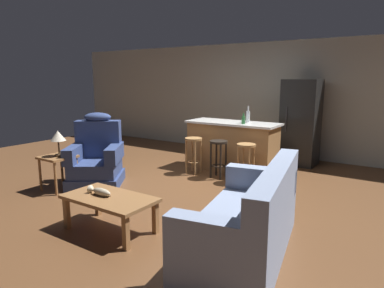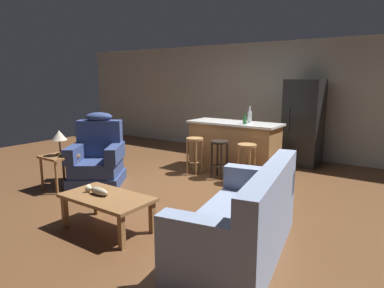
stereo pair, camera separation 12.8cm
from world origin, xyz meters
name	(u,v)px [view 1 (the left image)]	position (x,y,z in m)	size (l,w,h in m)	color
ground_plane	(194,187)	(0.00, 0.00, 0.00)	(12.00, 12.00, 0.00)	brown
back_wall	(268,99)	(0.00, 3.12, 1.30)	(12.00, 0.05, 2.60)	#B2B2A3
coffee_table	(110,201)	(0.08, -1.92, 0.36)	(1.10, 0.60, 0.42)	olive
fish_figurine	(100,192)	(-0.06, -1.94, 0.46)	(0.34, 0.10, 0.10)	#4C3823
couch	(249,222)	(1.66, -1.52, 0.34)	(1.18, 2.02, 0.94)	#8493B2
recliner_near_lamp	(96,159)	(-1.51, -0.74, 0.42)	(1.17, 1.17, 1.20)	navy
end_table	(58,162)	(-1.75, -1.31, 0.46)	(0.48, 0.48, 0.56)	olive
table_lamp	(58,137)	(-1.72, -1.30, 0.87)	(0.24, 0.24, 0.41)	#4C3823
kitchen_island	(232,146)	(0.00, 1.35, 0.48)	(1.80, 0.70, 0.95)	#9E7042
bar_stool_left	(193,149)	(-0.49, 0.72, 0.47)	(0.32, 0.32, 0.68)	#A87A47
bar_stool_middle	(218,152)	(0.05, 0.72, 0.47)	(0.32, 0.32, 0.68)	black
bar_stool_right	(246,156)	(0.59, 0.72, 0.47)	(0.32, 0.32, 0.68)	#A87A47
refrigerator	(301,122)	(0.96, 2.55, 0.88)	(0.70, 0.69, 1.76)	black
bottle_tall_green	(243,120)	(0.30, 1.19, 1.03)	(0.07, 0.07, 0.21)	#2D6B38
bottle_short_amber	(248,116)	(0.27, 1.45, 1.07)	(0.07, 0.07, 0.31)	silver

